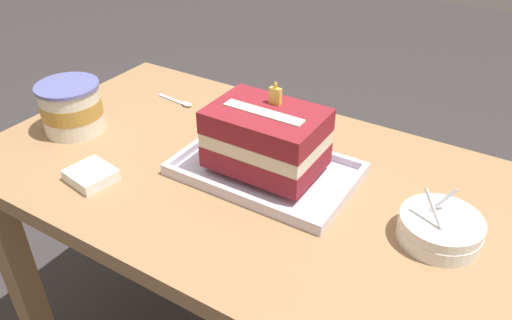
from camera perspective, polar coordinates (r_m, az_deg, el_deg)
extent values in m
cube|color=#9E754C|center=(1.04, -1.08, -2.04)|extent=(1.14, 0.65, 0.04)
cube|color=#9E754C|center=(1.43, -25.03, -12.24)|extent=(0.06, 0.06, 0.66)
cube|color=#9E754C|center=(1.67, -10.81, -1.92)|extent=(0.06, 0.06, 0.66)
cube|color=#9E754C|center=(1.36, 24.83, -14.96)|extent=(0.06, 0.06, 0.66)
cube|color=silver|center=(1.02, 1.10, -1.39)|extent=(0.36, 0.23, 0.01)
cube|color=silver|center=(0.94, -2.30, -4.00)|extent=(0.36, 0.01, 0.02)
cube|color=silver|center=(1.09, 4.03, 1.90)|extent=(0.36, 0.01, 0.02)
cube|color=silver|center=(1.09, -6.65, 1.85)|extent=(0.01, 0.20, 0.02)
cube|color=silver|center=(0.95, 10.05, -3.89)|extent=(0.01, 0.20, 0.02)
cube|color=maroon|center=(0.99, 1.13, 0.63)|extent=(0.22, 0.15, 0.05)
cube|color=beige|center=(0.97, 1.15, 2.49)|extent=(0.22, 0.15, 0.03)
cube|color=maroon|center=(0.96, 1.18, 4.43)|extent=(0.22, 0.15, 0.05)
cube|color=silver|center=(0.94, 0.84, 5.44)|extent=(0.16, 0.03, 0.00)
cube|color=#EFC64C|center=(0.96, 2.22, 7.29)|extent=(0.02, 0.01, 0.03)
ellipsoid|color=yellow|center=(0.95, 2.25, 8.52)|extent=(0.01, 0.01, 0.01)
cylinder|color=white|center=(0.91, 20.05, -7.82)|extent=(0.14, 0.14, 0.03)
cylinder|color=white|center=(0.90, 20.28, -6.92)|extent=(0.14, 0.14, 0.03)
cylinder|color=silver|center=(0.87, 19.66, -5.59)|extent=(0.05, 0.04, 0.06)
cylinder|color=silver|center=(0.90, 20.15, -4.64)|extent=(0.05, 0.04, 0.06)
cylinder|color=silver|center=(1.22, -20.21, 5.47)|extent=(0.14, 0.14, 0.11)
cylinder|color=#B78938|center=(1.22, -20.26, 5.69)|extent=(0.14, 0.14, 0.04)
cylinder|color=#6065AB|center=(1.20, -20.73, 7.88)|extent=(0.14, 0.14, 0.01)
ellipsoid|color=silver|center=(1.29, -7.87, 6.30)|extent=(0.03, 0.02, 0.01)
cube|color=silver|center=(1.33, -9.64, 6.86)|extent=(0.09, 0.02, 0.00)
cube|color=white|center=(1.05, -18.25, -1.66)|extent=(0.10, 0.09, 0.02)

